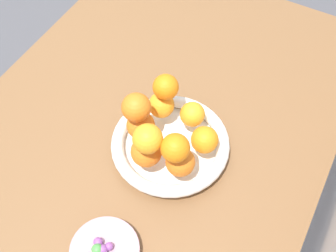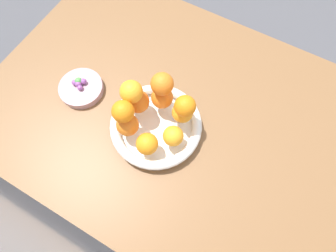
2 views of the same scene
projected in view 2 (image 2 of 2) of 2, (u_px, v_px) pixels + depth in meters
ground_plane at (173, 171)px, 1.42m from camera, size 6.00×6.00×0.00m
dining_table at (177, 125)px, 0.81m from camera, size 1.10×0.76×0.74m
fruit_bowl at (156, 126)px, 0.69m from camera, size 0.24×0.24×0.04m
candy_dish at (81, 88)px, 0.75m from camera, size 0.12×0.12×0.02m
orange_0 at (128, 125)px, 0.65m from camera, size 0.06×0.06×0.06m
orange_1 at (147, 144)px, 0.63m from camera, size 0.05×0.05×0.05m
orange_2 at (173, 136)px, 0.64m from camera, size 0.05×0.05×0.05m
orange_3 at (182, 112)px, 0.66m from camera, size 0.05×0.05×0.05m
orange_4 at (162, 98)px, 0.67m from camera, size 0.06×0.06×0.06m
orange_5 at (138, 101)px, 0.67m from camera, size 0.06×0.06×0.06m
orange_6 at (162, 84)px, 0.62m from camera, size 0.06×0.06×0.06m
orange_7 at (123, 111)px, 0.60m from camera, size 0.05×0.05×0.05m
orange_8 at (131, 92)px, 0.61m from camera, size 0.06×0.06×0.06m
orange_9 at (185, 106)px, 0.61m from camera, size 0.05×0.05×0.05m
candy_ball_0 at (78, 84)px, 0.73m from camera, size 0.02×0.02×0.02m
candy_ball_1 at (75, 83)px, 0.74m from camera, size 0.02×0.02×0.02m
candy_ball_2 at (84, 81)px, 0.74m from camera, size 0.02×0.02×0.02m
candy_ball_3 at (78, 81)px, 0.73m from camera, size 0.02×0.02×0.02m
candy_ball_4 at (80, 88)px, 0.73m from camera, size 0.02×0.02×0.02m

